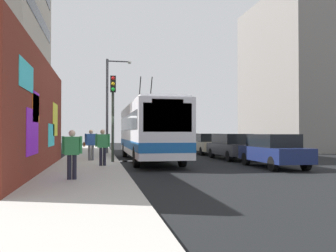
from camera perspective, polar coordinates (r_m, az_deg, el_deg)
ground_plane at (r=19.82m, az=-7.64°, el=-5.81°), size 80.00×80.00×0.00m
sidewalk_slab at (r=19.79m, az=-12.29°, el=-5.58°), size 48.00×3.20×0.15m
graffiti_wall at (r=15.54m, az=-19.15°, el=1.54°), size 13.29×0.32×4.67m
building_far_right at (r=37.01m, az=18.80°, el=7.50°), size 12.49×6.13×14.22m
city_bus at (r=21.30m, az=-2.99°, el=-0.54°), size 11.82×2.51×5.09m
parked_car_navy at (r=17.95m, az=16.04°, el=-3.61°), size 4.41×1.76×1.58m
parked_car_dark_gray at (r=22.89m, az=9.93°, el=-3.06°), size 4.90×1.85×1.58m
parked_car_champagne at (r=28.17m, az=5.92°, el=-2.70°), size 4.56×1.75×1.58m
parked_car_silver at (r=34.17m, az=2.92°, el=-2.41°), size 4.95×1.74×1.58m
pedestrian_at_curb at (r=16.98m, az=-10.12°, el=-2.83°), size 0.22×0.66×1.65m
pedestrian_near_wall at (r=12.17m, az=-14.70°, el=-3.73°), size 0.22×0.65×1.58m
pedestrian_midblock at (r=20.27m, az=-11.90°, el=-2.51°), size 0.22×0.74×1.66m
traffic_light at (r=19.07m, az=-8.55°, el=3.40°), size 0.49×0.28×4.43m
street_lamp at (r=27.40m, az=-9.00°, el=4.15°), size 0.44×1.86×6.93m
curbside_puddle at (r=21.36m, az=-6.25°, el=-5.46°), size 1.26×1.26×0.00m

